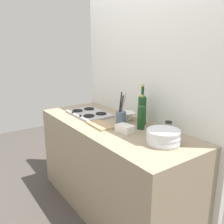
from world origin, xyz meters
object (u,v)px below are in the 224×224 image
Objects in this scene: condiment_jar_front at (168,127)px; cutting_board at (100,125)px; plate_stack at (163,137)px; wine_bottle_mid_left at (141,116)px; mixing_bowl at (127,116)px; stovetop_hob at (89,113)px; butter_dish at (125,129)px; wine_bottle_leftmost at (142,109)px; utensil_crock at (121,117)px.

cutting_board is (-0.49, -0.38, -0.04)m from condiment_jar_front.
wine_bottle_mid_left is at bearing 165.34° from plate_stack.
plate_stack is 2.56× the size of condiment_jar_front.
mixing_bowl is at bearing -174.21° from condiment_jar_front.
mixing_bowl reaches higher than cutting_board.
stovetop_hob is 0.66m from butter_dish.
plate_stack reaches higher than stovetop_hob.
butter_dish is at bearing 16.90° from cutting_board.
mixing_bowl is at bearing -171.23° from wine_bottle_leftmost.
butter_dish is 1.43× the size of condiment_jar_front.
butter_dish reaches higher than cutting_board.
wine_bottle_leftmost is at bearing 8.77° from mixing_bowl.
utensil_crock is at bearing 178.50° from plate_stack.
wine_bottle_leftmost is 2.19× the size of mixing_bowl.
wine_bottle_leftmost is at bearing 63.32° from cutting_board.
wine_bottle_mid_left is at bearing -13.76° from mixing_bowl.
wine_bottle_leftmost is 3.69× the size of condiment_jar_front.
cutting_board is at bearing -88.42° from mixing_bowl.
plate_stack is at bearing 12.76° from butter_dish.
condiment_jar_front is at bearing 26.21° from utensil_crock.
mixing_bowl is 0.37m from butter_dish.
stovetop_hob is at bearing -163.26° from condiment_jar_front.
wine_bottle_leftmost is at bearing 23.08° from stovetop_hob.
plate_stack reaches higher than butter_dish.
stovetop_hob is at bearing -172.06° from utensil_crock.
mixing_bowl is (-0.19, -0.03, -0.11)m from wine_bottle_leftmost.
condiment_jar_front is (0.21, 0.12, -0.07)m from wine_bottle_mid_left.
plate_stack is 0.50m from wine_bottle_leftmost.
butter_dish is (0.09, -0.27, -0.12)m from wine_bottle_leftmost.
wine_bottle_leftmost is at bearing 157.06° from plate_stack.
stovetop_hob is 1.92× the size of plate_stack.
wine_bottle_mid_left is at bearing -45.08° from wine_bottle_leftmost.
mixing_bowl is at bearing 29.18° from stovetop_hob.
butter_dish is (0.28, -0.24, -0.01)m from mixing_bowl.
wine_bottle_mid_left reaches higher than cutting_board.
wine_bottle_mid_left is at bearing 22.17° from utensil_crock.
wine_bottle_mid_left is at bearing 12.20° from stovetop_hob.
mixing_bowl is (-0.64, 0.16, -0.01)m from plate_stack.
cutting_board is (-0.63, -0.16, -0.05)m from plate_stack.
mixing_bowl is at bearing 165.74° from plate_stack.
utensil_crock reaches higher than mixing_bowl.
stovetop_hob is 4.91× the size of condiment_jar_front.
wine_bottle_mid_left is 0.30m from mixing_bowl.
mixing_bowl reaches higher than butter_dish.
condiment_jar_front is at bearing 53.13° from butter_dish.
butter_dish is (0.66, -0.03, 0.02)m from stovetop_hob.
utensil_crock is (-0.19, -0.08, -0.05)m from wine_bottle_mid_left.
wine_bottle_mid_left is 0.39m from cutting_board.
wine_bottle_leftmost is 0.31m from butter_dish.
butter_dish is at bearing -93.24° from wine_bottle_mid_left.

